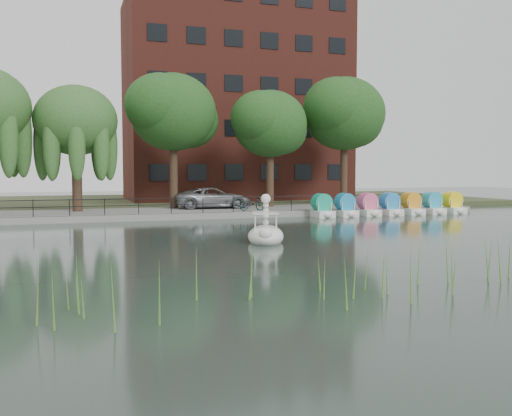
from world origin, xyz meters
TOP-DOWN VIEW (x-y plane):
  - ground_plane at (0.00, 0.00)m, footprint 120.00×120.00m
  - promenade at (0.00, 16.00)m, footprint 40.00×6.00m
  - kerb at (0.00, 13.05)m, footprint 40.00×0.25m
  - land_strip at (0.00, 30.00)m, footprint 60.00×22.00m
  - railing at (0.00, 13.25)m, footprint 32.00×0.05m
  - apartment_building at (7.00, 29.97)m, footprint 20.00×10.07m
  - willow_mid at (-7.50, 17.00)m, footprint 5.32×5.32m
  - broadleaf_center at (-1.00, 18.00)m, footprint 6.00×6.00m
  - broadleaf_right at (6.00, 17.50)m, footprint 5.40×5.40m
  - broadleaf_far at (12.50, 18.50)m, footprint 6.30×6.30m
  - minivan at (1.61, 17.00)m, footprint 2.94×6.07m
  - bicycle at (3.51, 14.05)m, footprint 0.65×1.74m
  - swan_boat at (0.05, 1.26)m, footprint 2.25×2.81m
  - pedal_boat_row at (12.89, 12.30)m, footprint 11.35×1.70m
  - reed_bank at (2.00, -9.50)m, footprint 24.00×2.40m

SIDE VIEW (x-z plane):
  - ground_plane at x=0.00m, z-range 0.00..0.00m
  - land_strip at x=0.00m, z-range 0.00..0.36m
  - promenade at x=0.00m, z-range 0.00..0.40m
  - kerb at x=0.00m, z-range 0.00..0.40m
  - swan_boat at x=0.05m, z-range -0.58..1.49m
  - reed_bank at x=2.00m, z-range 0.00..1.20m
  - pedal_boat_row at x=12.89m, z-range -0.09..1.31m
  - bicycle at x=3.51m, z-range 0.40..1.40m
  - railing at x=0.00m, z-range 0.65..1.65m
  - minivan at x=1.61m, z-range 0.40..2.07m
  - willow_mid at x=-7.50m, z-range 2.17..10.32m
  - broadleaf_right at x=6.00m, z-range 2.22..10.55m
  - broadleaf_center at x=-1.00m, z-range 2.44..11.69m
  - broadleaf_far at x=12.50m, z-range 2.54..12.25m
  - apartment_building at x=7.00m, z-range 0.36..18.36m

